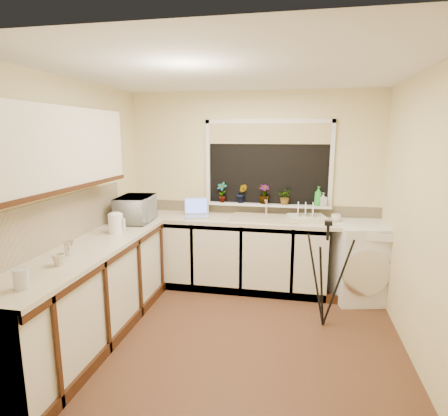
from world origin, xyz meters
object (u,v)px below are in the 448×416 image
dish_rack (307,218)px  soap_bottle_clear (323,199)px  microwave (136,209)px  cup_left (59,260)px  plant_a (222,192)px  plant_d (285,197)px  washing_machine (362,261)px  steel_jar (69,248)px  glass_jug (21,279)px  laptop (197,212)px  cup_back (336,218)px  kettle (116,224)px  soap_bottle_green (318,196)px  plant_c (264,194)px  tripod (326,274)px  plant_b (242,193)px

dish_rack → soap_bottle_clear: 0.35m
microwave → cup_left: microwave is taller
plant_a → plant_d: bearing=0.4°
washing_machine → plant_a: plant_a is taller
cup_left → steel_jar: bearing=106.1°
glass_jug → plant_a: bearing=72.3°
laptop → cup_back: (1.70, 0.04, -0.02)m
kettle → soap_bottle_green: size_ratio=0.83×
washing_machine → plant_c: plant_c is taller
tripod → plant_b: bearing=122.0°
tripod → steel_jar: (-2.22, -0.89, 0.41)m
plant_c → cup_left: 2.62m
plant_b → soap_bottle_clear: (1.01, -0.03, -0.04)m
dish_rack → kettle: bearing=-166.7°
tripod → microwave: (-2.18, 0.39, 0.50)m
washing_machine → soap_bottle_clear: soap_bottle_clear is taller
microwave → cup_left: size_ratio=5.46×
tripod → soap_bottle_clear: size_ratio=6.53×
tripod → steel_jar: size_ratio=9.15×
steel_jar → soap_bottle_green: (2.16, 1.91, 0.21)m
steel_jar → plant_b: size_ratio=0.49×
dish_rack → plant_b: 0.89m
plant_a → plant_b: bearing=3.3°
laptop → cup_back: 1.70m
dish_rack → cup_back: cup_back is taller
kettle → tripod: kettle is taller
dish_rack → microwave: size_ratio=0.79×
laptop → plant_c: 0.88m
glass_jug → cup_left: (-0.04, 0.46, -0.03)m
dish_rack → cup_left: 2.76m
soap_bottle_green → cup_left: bearing=-133.8°
dish_rack → glass_jug: glass_jug is taller
plant_d → cup_back: size_ratio=1.74×
kettle → cup_left: (0.02, -0.99, -0.05)m
soap_bottle_clear → cup_left: soap_bottle_clear is taller
kettle → plant_c: plant_c is taller
tripod → soap_bottle_clear: soap_bottle_clear is taller
washing_machine → tripod: (-0.47, -0.76, 0.09)m
laptop → steel_jar: bearing=-129.1°
plant_d → cup_back: 0.67m
steel_jar → plant_c: (1.50, 1.93, 0.21)m
dish_rack → plant_c: 0.63m
dish_rack → cup_back: 0.34m
dish_rack → plant_c: size_ratio=1.76×
plant_c → soap_bottle_green: plant_c is taller
plant_d → tripod: bearing=-66.2°
cup_back → plant_b: bearing=170.8°
tripod → soap_bottle_green: soap_bottle_green is taller
dish_rack → plant_d: bearing=127.5°
laptop → soap_bottle_clear: bearing=-9.8°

